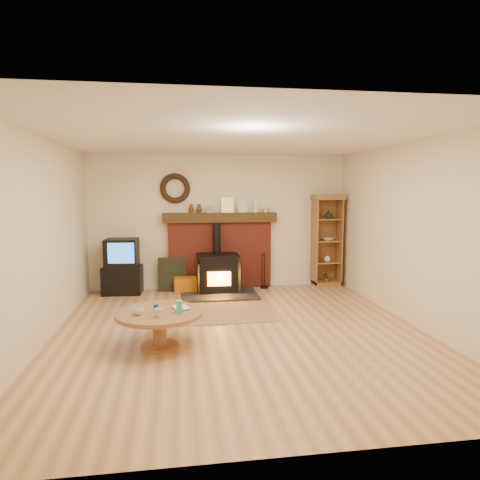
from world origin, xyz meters
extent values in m
plane|color=#AE7C48|center=(0.00, 0.00, 0.00)|extent=(5.50, 5.50, 0.00)
cube|color=beige|center=(0.00, 2.75, 1.30)|extent=(5.00, 0.02, 2.60)
cube|color=beige|center=(0.00, -2.75, 1.30)|extent=(5.00, 0.02, 2.60)
cube|color=beige|center=(-2.50, 0.00, 1.30)|extent=(0.02, 5.50, 2.60)
cube|color=beige|center=(2.50, 0.00, 1.30)|extent=(0.02, 5.50, 2.60)
cube|color=white|center=(0.00, 0.00, 2.60)|extent=(5.00, 5.50, 0.02)
cube|color=white|center=(0.00, 2.73, 0.06)|extent=(5.00, 0.04, 0.12)
torus|color=black|center=(-0.85, 2.69, 1.95)|extent=(0.57, 0.11, 0.57)
cube|color=maroon|center=(0.00, 2.67, 0.65)|extent=(2.00, 0.15, 1.30)
cube|color=#362411|center=(0.00, 2.64, 1.39)|extent=(2.20, 0.22, 0.18)
cube|color=#999999|center=(-0.20, 2.65, 1.55)|extent=(0.13, 0.05, 0.14)
cube|color=gold|center=(0.15, 2.67, 1.63)|extent=(0.24, 0.06, 0.30)
cube|color=white|center=(0.45, 2.67, 1.59)|extent=(0.18, 0.05, 0.22)
cylinder|color=white|center=(0.70, 2.65, 1.59)|extent=(0.08, 0.08, 0.22)
cylinder|color=gold|center=(0.90, 2.65, 1.51)|extent=(0.14, 0.14, 0.07)
cube|color=black|center=(-0.08, 2.10, 0.01)|extent=(1.40, 1.00, 0.03)
cube|color=black|center=(-0.08, 2.30, 0.36)|extent=(0.70, 0.50, 0.65)
cube|color=black|center=(-0.08, 2.30, 0.70)|extent=(0.78, 0.55, 0.04)
cylinder|color=black|center=(-0.08, 2.45, 1.00)|extent=(0.14, 0.14, 0.56)
cube|color=orange|center=(-0.08, 2.04, 0.31)|extent=(0.42, 0.02, 0.26)
cube|color=black|center=(-0.40, 2.10, 0.33)|extent=(0.17, 0.23, 0.52)
cube|color=black|center=(0.24, 2.10, 0.33)|extent=(0.17, 0.23, 0.52)
cube|color=brown|center=(-0.19, 0.92, 0.01)|extent=(1.69, 1.18, 0.01)
cube|color=black|center=(-1.85, 2.47, 0.26)|extent=(0.73, 0.53, 0.51)
cube|color=black|center=(-1.85, 2.47, 0.77)|extent=(0.61, 0.52, 0.51)
cube|color=#287ACD|center=(-1.83, 2.22, 0.80)|extent=(0.46, 0.05, 0.37)
cube|color=brown|center=(2.13, 2.53, 0.05)|extent=(0.53, 0.38, 0.10)
cube|color=brown|center=(2.13, 2.71, 0.89)|extent=(0.53, 0.02, 1.68)
cube|color=brown|center=(1.87, 2.53, 0.89)|extent=(0.02, 0.38, 1.68)
cube|color=brown|center=(2.38, 2.53, 0.89)|extent=(0.02, 0.38, 1.68)
cube|color=brown|center=(2.13, 2.53, 1.78)|extent=(0.59, 0.42, 0.10)
cube|color=brown|center=(2.13, 2.53, 0.48)|extent=(0.49, 0.34, 0.02)
cube|color=brown|center=(2.13, 2.53, 0.91)|extent=(0.49, 0.34, 0.02)
cube|color=brown|center=(2.13, 2.53, 1.34)|extent=(0.49, 0.34, 0.02)
imported|color=white|center=(2.13, 2.48, 1.44)|extent=(0.16, 0.16, 0.17)
imported|color=white|center=(2.13, 2.48, 0.95)|extent=(0.21, 0.21, 0.05)
sphere|color=white|center=(2.13, 2.48, 0.55)|extent=(0.12, 0.12, 0.12)
imported|color=#42B98F|center=(2.13, 2.48, 0.20)|extent=(0.18, 0.16, 0.20)
cube|color=#E8B208|center=(-0.68, 2.40, 0.14)|extent=(0.47, 0.31, 0.28)
cube|color=black|center=(-0.93, 2.55, 0.32)|extent=(0.54, 0.14, 0.64)
cylinder|color=black|center=(0.86, 2.50, 0.02)|extent=(0.16, 0.16, 0.04)
cylinder|color=black|center=(0.81, 2.50, 0.35)|extent=(0.02, 0.02, 0.70)
cylinder|color=black|center=(0.86, 2.50, 0.35)|extent=(0.02, 0.02, 0.70)
cylinder|color=brown|center=(-1.06, -0.40, 0.01)|extent=(0.47, 0.47, 0.03)
cylinder|color=brown|center=(-1.06, -0.40, 0.21)|extent=(0.17, 0.17, 0.38)
cylinder|color=brown|center=(-1.06, -0.40, 0.43)|extent=(1.06, 1.06, 0.05)
imported|color=white|center=(-1.30, -0.50, 0.50)|extent=(0.13, 0.13, 0.10)
imported|color=white|center=(-1.06, -0.62, 0.50)|extent=(0.11, 0.11, 0.10)
imported|color=#4C331E|center=(-0.88, -0.33, 0.46)|extent=(0.18, 0.24, 0.02)
cylinder|color=navy|center=(-1.10, -0.33, 0.49)|extent=(0.06, 0.06, 0.07)
cube|color=#42B98F|center=(-0.81, -0.51, 0.53)|extent=(0.07, 0.07, 0.16)
camera|label=1|loc=(-0.82, -5.58, 1.95)|focal=32.00mm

